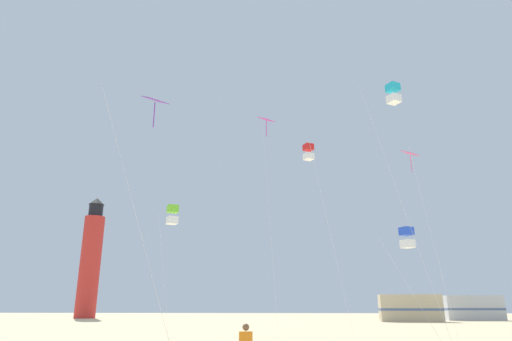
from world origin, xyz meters
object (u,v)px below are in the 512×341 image
at_px(lighthouse_distant, 91,260).
at_px(kite_box_lime, 172,215).
at_px(kite_box_scarlet, 309,152).
at_px(kite_diamond_magenta, 267,129).
at_px(rv_van_silver, 473,308).
at_px(kite_box_cyan, 393,94).
at_px(rv_van_tan, 410,308).
at_px(kite_diamond_violet, 154,108).
at_px(kite_box_blue, 407,238).
at_px(kite_diamond_rainbow, 412,160).

bearing_deg(lighthouse_distant, kite_box_lime, -60.03).
distance_m(kite_box_scarlet, lighthouse_distant, 43.49).
height_order(kite_box_scarlet, lighthouse_distant, lighthouse_distant).
bearing_deg(lighthouse_distant, kite_diamond_magenta, -52.70).
height_order(kite_diamond_magenta, rv_van_silver, kite_diamond_magenta).
relative_size(kite_box_cyan, lighthouse_distant, 0.80).
xyz_separation_m(kite_box_lime, kite_diamond_magenta, (5.65, 1.30, 5.92)).
bearing_deg(rv_van_tan, kite_box_scarlet, -114.61).
relative_size(kite_box_cyan, kite_box_lime, 1.81).
bearing_deg(kite_diamond_magenta, kite_diamond_violet, -110.36).
relative_size(kite_box_scarlet, kite_box_lime, 1.70).
xyz_separation_m(kite_diamond_violet, kite_diamond_magenta, (4.11, 11.09, 3.53)).
bearing_deg(kite_diamond_magenta, rv_van_tan, 58.69).
bearing_deg(kite_box_blue, kite_box_scarlet, 135.81).
relative_size(kite_diamond_violet, rv_van_silver, 1.52).
relative_size(kite_diamond_magenta, rv_van_tan, 2.08).
distance_m(kite_diamond_rainbow, kite_diamond_magenta, 9.33).
bearing_deg(kite_box_blue, rv_van_tan, 75.64).
bearing_deg(kite_diamond_violet, kite_box_lime, 98.94).
bearing_deg(rv_van_tan, kite_box_blue, -100.22).
xyz_separation_m(kite_box_scarlet, rv_van_silver, (20.16, 26.15, -10.65)).
xyz_separation_m(kite_diamond_violet, lighthouse_distant, (-22.24, 45.68, -1.42)).
distance_m(kite_box_scarlet, kite_box_blue, 9.67).
relative_size(lighthouse_distant, rv_van_silver, 2.58).
relative_size(kite_box_cyan, rv_van_silver, 2.07).
height_order(kite_box_scarlet, kite_diamond_magenta, kite_diamond_magenta).
height_order(kite_box_cyan, kite_diamond_magenta, kite_diamond_magenta).
bearing_deg(lighthouse_distant, rv_van_tan, -14.93).
distance_m(kite_box_scarlet, rv_van_tan, 26.28).
distance_m(kite_box_blue, kite_diamond_magenta, 11.06).
xyz_separation_m(kite_box_lime, lighthouse_distant, (-20.70, 35.89, 0.96)).
bearing_deg(kite_diamond_magenta, rv_van_silver, 51.35).
bearing_deg(kite_box_cyan, kite_diamond_rainbow, 64.87).
xyz_separation_m(kite_box_cyan, kite_diamond_magenta, (-7.23, 4.40, -0.11)).
distance_m(kite_box_blue, kite_box_lime, 13.58).
bearing_deg(kite_diamond_rainbow, kite_diamond_violet, -141.74).
relative_size(kite_box_blue, rv_van_silver, 0.90).
xyz_separation_m(kite_box_cyan, kite_box_scarlet, (-4.37, 7.05, -0.86)).
distance_m(kite_diamond_rainbow, rv_van_silver, 33.95).
bearing_deg(kite_diamond_magenta, lighthouse_distant, 127.30).
bearing_deg(rv_van_silver, lighthouse_distant, 175.14).
distance_m(kite_box_blue, rv_van_tan, 26.98).
relative_size(kite_diamond_rainbow, kite_box_blue, 1.86).
xyz_separation_m(kite_diamond_rainbow, kite_diamond_violet, (-13.03, -10.28, -0.91)).
height_order(rv_van_tan, rv_van_silver, same).
distance_m(kite_diamond_violet, kite_box_blue, 15.42).
distance_m(kite_box_cyan, rv_van_tan, 31.22).
distance_m(kite_box_cyan, kite_box_lime, 14.56).
relative_size(kite_diamond_magenta, lighthouse_distant, 0.82).
height_order(kite_box_scarlet, rv_van_silver, kite_box_scarlet).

